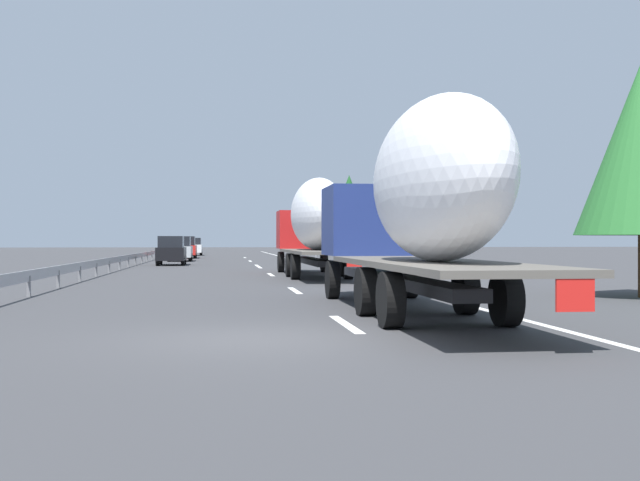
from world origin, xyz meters
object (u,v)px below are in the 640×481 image
(truck_trailing, at_px, (419,200))
(road_sign, at_px, (316,231))
(car_silver_hatch, at_px, (180,249))
(car_red_compact, at_px, (186,247))
(truck_lead, at_px, (314,222))
(car_black_suv, at_px, (171,251))
(car_white_van, at_px, (193,247))

(truck_trailing, distance_m, road_sign, 42.55)
(truck_trailing, relative_size, car_silver_hatch, 3.09)
(car_red_compact, bearing_deg, road_sign, -140.62)
(truck_trailing, xyz_separation_m, car_red_compact, (54.96, 7.18, -1.48))
(truck_lead, xyz_separation_m, car_silver_hatch, (26.60, 7.19, -1.50))
(truck_trailing, xyz_separation_m, car_silver_hatch, (44.92, 7.19, -1.51))
(truck_trailing, bearing_deg, car_silver_hatch, 9.09)
(car_red_compact, bearing_deg, car_black_suv, 179.71)
(truck_trailing, distance_m, car_black_suv, 35.99)
(truck_lead, height_order, car_white_van, truck_lead)
(truck_trailing, height_order, road_sign, truck_trailing)
(truck_lead, distance_m, car_silver_hatch, 27.60)
(truck_trailing, bearing_deg, car_white_van, 5.81)
(car_silver_hatch, bearing_deg, car_black_suv, 179.46)
(car_red_compact, distance_m, car_white_van, 13.39)
(car_silver_hatch, xyz_separation_m, road_sign, (-2.48, -10.29, 1.35))
(car_silver_hatch, distance_m, road_sign, 10.67)
(car_red_compact, xyz_separation_m, road_sign, (-12.52, -10.28, 1.32))
(truck_trailing, bearing_deg, truck_lead, 0.00)
(truck_trailing, height_order, car_black_suv, truck_trailing)
(road_sign, bearing_deg, truck_trailing, 175.82)
(car_black_suv, bearing_deg, truck_trailing, -168.32)
(road_sign, bearing_deg, car_white_van, 21.20)
(car_white_van, distance_m, road_sign, 27.82)
(truck_lead, distance_m, car_black_suv, 18.46)
(car_red_compact, distance_m, car_silver_hatch, 10.04)
(car_red_compact, xyz_separation_m, car_black_suv, (-19.75, 0.10, -0.04))
(car_silver_hatch, bearing_deg, road_sign, -103.56)
(truck_lead, height_order, car_red_compact, truck_lead)
(car_black_suv, distance_m, road_sign, 12.72)
(car_silver_hatch, relative_size, car_black_suv, 1.08)
(car_white_van, distance_m, car_black_suv, 33.14)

